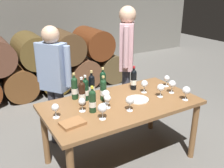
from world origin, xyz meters
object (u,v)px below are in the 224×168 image
wine_glass_0 (82,102)px  wine_glass_5 (186,91)px  wine_glass_10 (144,84)px  dining_table (121,110)px  serving_plate (138,99)px  wine_bottle_5 (103,90)px  wine_glass_9 (161,88)px  wine_bottle_3 (134,79)px  wine_glass_2 (106,94)px  wine_glass_7 (130,101)px  wine_glass_6 (55,108)px  wine_bottle_1 (92,86)px  sommelier_presenting (127,55)px  wine_bottle_4 (82,93)px  wine_glass_3 (167,79)px  wine_glass_8 (102,108)px  wine_bottle_7 (75,88)px  wine_bottle_0 (92,101)px  wine_bottle_2 (103,82)px  wine_glass_1 (107,99)px  tasting_notebook (73,123)px  wine_glass_4 (172,84)px  wine_bottle_6 (86,89)px  taster_seated_left (54,77)px

wine_glass_0 → wine_glass_5: bearing=-17.0°
wine_glass_10 → dining_table: bearing=-166.4°
dining_table → serving_plate: serving_plate is taller
dining_table → wine_bottle_5: size_ratio=5.97×
wine_glass_9 → wine_bottle_3: bearing=110.7°
wine_glass_2 → wine_glass_7: (0.13, -0.27, 0.00)m
wine_glass_6 → wine_glass_9: size_ratio=0.93×
wine_bottle_1 → serving_plate: 0.55m
wine_glass_9 → sommelier_presenting: sommelier_presenting is taller
wine_bottle_4 → wine_bottle_5: 0.25m
wine_glass_3 → wine_glass_8: size_ratio=0.88×
dining_table → wine_bottle_7: (-0.40, 0.35, 0.22)m
wine_bottle_1 → sommelier_presenting: (0.77, 0.45, 0.15)m
dining_table → wine_bottle_1: bearing=124.7°
wine_bottle_1 → wine_bottle_7: size_ratio=1.03×
wine_bottle_0 → wine_glass_6: 0.37m
wine_bottle_0 → wine_bottle_4: (-0.02, 0.21, 0.01)m
wine_bottle_4 → wine_bottle_2: bearing=27.4°
wine_bottle_3 → wine_glass_1: (-0.53, -0.29, -0.02)m
wine_glass_0 → tasting_notebook: wine_glass_0 is taller
wine_bottle_5 → wine_glass_10: bearing=-7.3°
wine_glass_2 → wine_bottle_2: bearing=66.6°
wine_glass_3 → wine_glass_8: bearing=-163.2°
wine_glass_1 → sommelier_presenting: (0.76, 0.79, 0.18)m
wine_glass_6 → wine_bottle_4: bearing=21.9°
tasting_notebook → wine_bottle_2: bearing=33.9°
wine_glass_2 → wine_glass_4: (0.83, -0.14, -0.00)m
wine_glass_6 → wine_bottle_2: bearing=24.8°
wine_bottle_3 → sommelier_presenting: bearing=65.4°
wine_bottle_3 → wine_glass_0: (-0.79, -0.22, -0.02)m
wine_glass_3 → wine_glass_9: (-0.28, -0.21, 0.01)m
wine_glass_2 → wine_bottle_1: bearing=100.2°
dining_table → wine_glass_2: wine_glass_2 is taller
wine_glass_7 → serving_plate: wine_glass_7 is taller
dining_table → tasting_notebook: size_ratio=7.73×
wine_glass_0 → wine_glass_3: (1.21, 0.09, -0.00)m
wine_glass_0 → wine_bottle_6: bearing=57.4°
wine_bottle_2 → wine_glass_4: bearing=-31.9°
wine_glass_2 → tasting_notebook: 0.54m
wine_glass_1 → wine_glass_6: 0.54m
wine_bottle_1 → dining_table: bearing=-55.3°
wine_bottle_6 → wine_glass_7: (0.27, -0.47, -0.01)m
wine_glass_7 → tasting_notebook: 0.62m
wine_bottle_6 → wine_glass_9: bearing=-25.2°
serving_plate → wine_glass_10: bearing=35.5°
wine_bottle_7 → taster_seated_left: bearing=106.7°
sommelier_presenting → wine_glass_4: bearing=-83.4°
wine_glass_0 → wine_glass_6: wine_glass_6 is taller
wine_bottle_5 → wine_glass_7: (0.10, -0.37, -0.01)m
wine_bottle_4 → wine_glass_4: bearing=-13.4°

